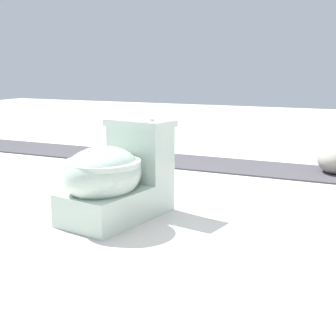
{
  "coord_description": "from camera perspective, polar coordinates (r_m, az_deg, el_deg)",
  "views": [
    {
      "loc": [
        2.29,
        1.27,
        0.79
      ],
      "look_at": [
        0.23,
        0.34,
        0.3
      ],
      "focal_mm": 50.0,
      "sensor_mm": 36.0,
      "label": 1
    }
  ],
  "objects": [
    {
      "name": "ground_plane",
      "position": [
        2.73,
        -4.47,
        -4.58
      ],
      "size": [
        14.0,
        14.0,
        0.0
      ],
      "primitive_type": "plane",
      "color": "beige"
    },
    {
      "name": "gravel_strip",
      "position": [
        3.73,
        11.88,
        -0.12
      ],
      "size": [
        0.56,
        8.0,
        0.01
      ],
      "primitive_type": "cube",
      "color": "#423F44",
      "rests_on": "ground"
    },
    {
      "name": "toilet",
      "position": [
        2.46,
        -6.43,
        -1.21
      ],
      "size": [
        0.69,
        0.48,
        0.52
      ],
      "rotation": [
        0.0,
        0.0,
        -0.18
      ],
      "color": "#B2C6B7",
      "rests_on": "ground"
    },
    {
      "name": "boulder_far",
      "position": [
        3.72,
        19.8,
        0.97
      ],
      "size": [
        0.36,
        0.29,
        0.21
      ],
      "primitive_type": "ellipsoid",
      "rotation": [
        0.0,
        0.0,
        0.04
      ],
      "color": "gray",
      "rests_on": "ground"
    }
  ]
}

